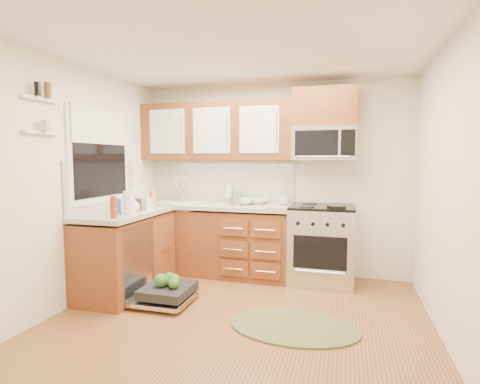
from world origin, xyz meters
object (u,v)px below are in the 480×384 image
(bowl_b, at_px, (243,202))
(bowl_a, at_px, (257,202))
(cutting_board, at_px, (278,208))
(cup, at_px, (284,201))
(rug, at_px, (294,327))
(dishwasher, at_px, (164,294))
(skillet, at_px, (336,207))
(range, at_px, (322,244))
(upper_cabinets, at_px, (216,132))
(paper_towel_roll, at_px, (129,203))
(microwave, at_px, (324,144))
(sink, at_px, (176,212))
(stock_pot, at_px, (234,202))

(bowl_b, bearing_deg, bowl_a, 40.69)
(cutting_board, height_order, cup, cup)
(cutting_board, bearing_deg, cup, 88.19)
(rug, bearing_deg, bowl_b, 121.98)
(dishwasher, xyz_separation_m, skillet, (1.71, 0.88, 0.87))
(range, relative_size, cup, 7.05)
(bowl_a, bearing_deg, bowl_b, -139.31)
(upper_cabinets, bearing_deg, cutting_board, -21.42)
(bowl_b, bearing_deg, paper_towel_roll, -128.24)
(bowl_b, bearing_deg, microwave, 4.82)
(dishwasher, distance_m, skillet, 2.11)
(upper_cabinets, height_order, microwave, upper_cabinets)
(paper_towel_roll, bearing_deg, bowl_b, 51.76)
(cutting_board, height_order, paper_towel_roll, paper_towel_roll)
(upper_cabinets, bearing_deg, bowl_b, -15.49)
(cutting_board, height_order, bowl_b, bowl_b)
(range, height_order, bowl_b, bowl_b)
(rug, bearing_deg, dishwasher, 171.50)
(cutting_board, xyz_separation_m, bowl_a, (-0.35, 0.38, 0.02))
(sink, relative_size, stock_pot, 3.48)
(upper_cabinets, distance_m, cup, 1.28)
(skillet, height_order, cup, cup)
(dishwasher, bearing_deg, range, 36.27)
(stock_pot, distance_m, bowl_a, 0.37)
(range, height_order, dishwasher, range)
(upper_cabinets, xyz_separation_m, stock_pot, (0.32, -0.26, -0.90))
(stock_pot, xyz_separation_m, paper_towel_roll, (-0.85, -1.02, 0.07))
(upper_cabinets, xyz_separation_m, rug, (1.25, -1.48, -1.86))
(paper_towel_roll, xyz_separation_m, bowl_a, (1.08, 1.30, -0.09))
(range, bearing_deg, skillet, -55.72)
(skillet, relative_size, bowl_b, 0.82)
(skillet, bearing_deg, rug, -106.42)
(stock_pot, bearing_deg, skillet, -6.07)
(upper_cabinets, bearing_deg, microwave, -1.02)
(microwave, bearing_deg, upper_cabinets, 178.98)
(sink, bearing_deg, dishwasher, -70.80)
(dishwasher, distance_m, paper_towel_roll, 1.03)
(dishwasher, bearing_deg, skillet, 27.26)
(skillet, distance_m, stock_pot, 1.26)
(bowl_b, xyz_separation_m, cup, (0.52, 0.13, 0.01))
(upper_cabinets, xyz_separation_m, bowl_a, (0.55, 0.03, -0.92))
(dishwasher, bearing_deg, cutting_board, 41.50)
(range, height_order, cutting_board, range)
(paper_towel_roll, distance_m, cup, 1.94)
(range, height_order, skillet, skillet)
(upper_cabinets, relative_size, rug, 1.76)
(bowl_a, height_order, bowl_b, bowl_b)
(upper_cabinets, distance_m, stock_pot, 0.99)
(cutting_board, bearing_deg, rug, -72.80)
(upper_cabinets, bearing_deg, paper_towel_roll, -112.30)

